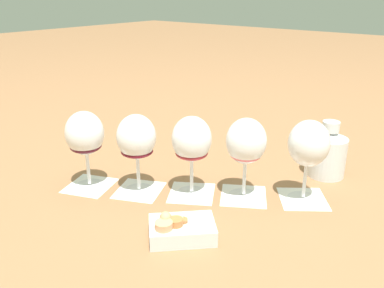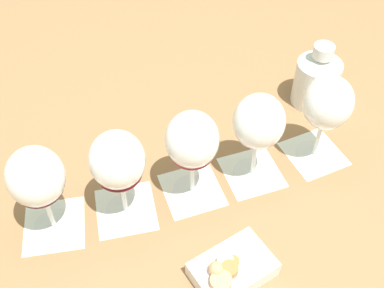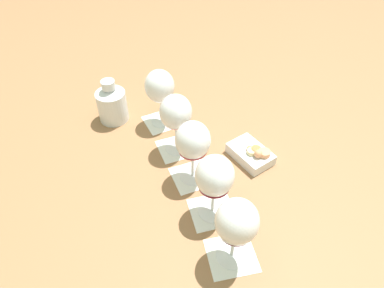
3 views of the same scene
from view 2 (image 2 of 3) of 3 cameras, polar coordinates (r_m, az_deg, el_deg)
name	(u,v)px [view 2 (image 2 of 3)]	position (r m, az deg, el deg)	size (l,w,h in m)	color
ground_plane	(192,190)	(0.93, 0.01, -5.49)	(8.00, 8.00, 0.00)	#936642
tasting_card_0	(314,154)	(1.02, 14.23, -1.11)	(0.15, 0.16, 0.00)	white
tasting_card_1	(252,172)	(0.97, 7.09, -3.34)	(0.15, 0.15, 0.00)	white
tasting_card_2	(194,190)	(0.93, 0.22, -5.42)	(0.15, 0.15, 0.00)	white
tasting_card_3	(126,210)	(0.91, -7.85, -7.70)	(0.15, 0.15, 0.00)	white
tasting_card_4	(54,225)	(0.92, -16.01, -9.27)	(0.14, 0.15, 0.00)	white
wine_glass_0	(327,106)	(0.93, 15.72, 4.34)	(0.09, 0.09, 0.20)	white
wine_glass_1	(259,125)	(0.87, 7.89, 2.23)	(0.09, 0.09, 0.20)	white
wine_glass_2	(194,143)	(0.83, 0.25, 0.17)	(0.09, 0.09, 0.20)	white
wine_glass_3	(118,163)	(0.81, -8.80, -2.25)	(0.09, 0.09, 0.20)	white
wine_glass_4	(37,180)	(0.82, -17.91, -4.07)	(0.09, 0.09, 0.20)	white
ceramic_vase	(317,78)	(1.10, 14.59, 7.54)	(0.10, 0.10, 0.15)	silver
snack_dish	(231,269)	(0.82, 4.69, -14.60)	(0.15, 0.16, 0.06)	silver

